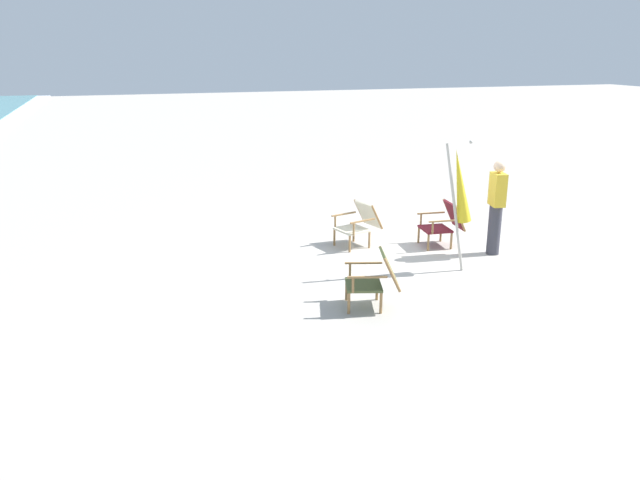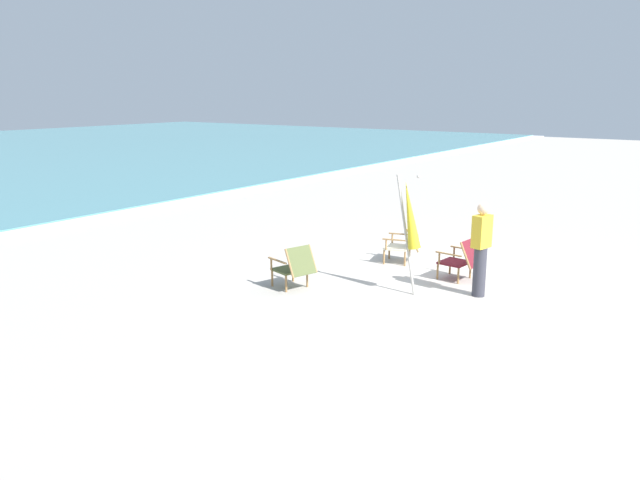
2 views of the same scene
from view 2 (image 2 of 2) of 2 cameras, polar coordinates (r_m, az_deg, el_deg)
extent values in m
plane|color=#B2AAA0|center=(12.25, 10.23, -3.11)|extent=(80.00, 80.00, 0.00)
cube|color=white|center=(18.57, -18.57, 2.13)|extent=(80.00, 1.10, 0.06)
cube|color=maroon|center=(11.96, 12.19, -2.01)|extent=(0.56, 0.53, 0.04)
cube|color=maroon|center=(11.75, 13.74, -1.18)|extent=(0.52, 0.30, 0.49)
cylinder|color=olive|center=(11.91, 10.70, -2.81)|extent=(0.04, 0.04, 0.32)
cylinder|color=olive|center=(12.30, 11.80, -2.34)|extent=(0.04, 0.04, 0.32)
cylinder|color=olive|center=(11.71, 12.53, -3.18)|extent=(0.04, 0.04, 0.32)
cylinder|color=olive|center=(12.11, 13.58, -2.68)|extent=(0.04, 0.04, 0.32)
cube|color=olive|center=(11.66, 11.67, -1.27)|extent=(0.08, 0.53, 0.02)
cylinder|color=olive|center=(11.77, 10.85, -1.64)|extent=(0.04, 0.04, 0.22)
cube|color=olive|center=(12.14, 12.96, -0.75)|extent=(0.08, 0.53, 0.02)
cylinder|color=olive|center=(12.25, 12.16, -1.11)|extent=(0.04, 0.04, 0.22)
cylinder|color=olive|center=(11.53, 13.16, -1.43)|extent=(0.06, 0.26, 0.49)
cylinder|color=olive|center=(11.97, 14.30, -0.95)|extent=(0.06, 0.26, 0.49)
cube|color=beige|center=(12.92, 7.07, -0.66)|extent=(0.63, 0.60, 0.04)
cube|color=beige|center=(12.79, 8.69, 0.20)|extent=(0.55, 0.40, 0.47)
cylinder|color=olive|center=(12.78, 5.87, -1.52)|extent=(0.04, 0.04, 0.32)
cylinder|color=olive|center=(13.22, 6.35, -1.03)|extent=(0.04, 0.04, 0.32)
cylinder|color=olive|center=(12.69, 7.77, -1.68)|extent=(0.04, 0.04, 0.32)
cylinder|color=olive|center=(13.14, 8.18, -1.18)|extent=(0.04, 0.04, 0.32)
cube|color=olive|center=(12.59, 6.91, 0.01)|extent=(0.18, 0.52, 0.02)
cylinder|color=olive|center=(12.66, 6.06, -0.41)|extent=(0.04, 0.04, 0.22)
cube|color=olive|center=(13.13, 7.44, 0.54)|extent=(0.18, 0.52, 0.02)
cylinder|color=olive|center=(13.19, 6.63, 0.14)|extent=(0.04, 0.04, 0.22)
cylinder|color=olive|center=(12.55, 8.47, -0.05)|extent=(0.12, 0.28, 0.48)
cylinder|color=olive|center=(13.04, 8.90, 0.44)|extent=(0.12, 0.28, 0.48)
cube|color=#515B33|center=(11.24, -2.80, -2.71)|extent=(0.63, 0.61, 0.04)
cube|color=#515B33|center=(10.90, -1.73, -1.93)|extent=(0.55, 0.38, 0.48)
cylinder|color=olive|center=(11.33, -4.39, -3.45)|extent=(0.04, 0.04, 0.32)
cylinder|color=olive|center=(11.58, -2.48, -3.04)|extent=(0.04, 0.04, 0.32)
cylinder|color=olive|center=(10.99, -3.12, -3.97)|extent=(0.04, 0.04, 0.32)
cylinder|color=olive|center=(11.25, -1.18, -3.53)|extent=(0.04, 0.04, 0.32)
cube|color=olive|center=(11.01, -3.93, -1.88)|extent=(0.18, 0.52, 0.02)
cylinder|color=olive|center=(11.19, -4.47, -2.22)|extent=(0.04, 0.04, 0.22)
cube|color=olive|center=(11.32, -1.60, -1.42)|extent=(0.18, 0.52, 0.02)
cylinder|color=olive|center=(11.50, -2.17, -1.76)|extent=(0.04, 0.04, 0.22)
cylinder|color=olive|center=(10.76, -2.82, -2.15)|extent=(0.11, 0.26, 0.49)
cylinder|color=olive|center=(11.05, -0.67, -1.71)|extent=(0.11, 0.26, 0.49)
cylinder|color=#B7B2A8|center=(10.82, 7.87, 0.43)|extent=(0.06, 0.44, 2.07)
cone|color=yellow|center=(10.71, 8.25, 2.26)|extent=(0.24, 0.44, 1.18)
sphere|color=#B7B2A8|center=(10.54, 8.98, 5.75)|extent=(0.06, 0.06, 0.06)
cylinder|color=#383842|center=(11.04, 14.37, -2.83)|extent=(0.22, 0.22, 0.86)
cube|color=gold|center=(10.87, 14.59, 0.77)|extent=(0.37, 0.27, 0.56)
sphere|color=beige|center=(10.79, 14.71, 2.79)|extent=(0.20, 0.20, 0.20)
camera|label=1|loc=(9.72, -49.11, 8.91)|focal=35.00mm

